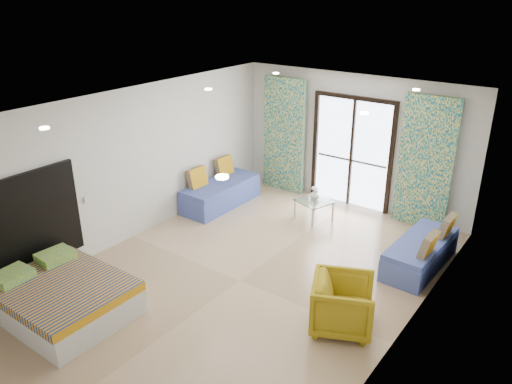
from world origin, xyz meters
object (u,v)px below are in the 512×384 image
Objects in this scene: daybed_right at (421,252)px; bed at (63,297)px; coffee_table at (314,202)px; daybed_left at (220,192)px; armchair at (343,302)px.

bed is at bearing -128.31° from daybed_right.
daybed_right is at bearing -12.95° from coffee_table.
bed is 2.33× the size of coffee_table.
daybed_right is (3.59, 4.19, 0.01)m from bed.
daybed_left is at bearing -177.36° from daybed_right.
daybed_left reaches higher than armchair.
daybed_right reaches higher than armchair.
daybed_left reaches higher than daybed_right.
daybed_right is (4.23, 0.03, -0.02)m from daybed_left.
bed is 4.21m from daybed_left.
armchair is at bearing -28.59° from daybed_left.
coffee_table is at bearing 169.35° from daybed_right.
daybed_right is at bearing -32.53° from armchair.
daybed_left is 2.24× the size of armchair.
daybed_left is 4.23m from daybed_right.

